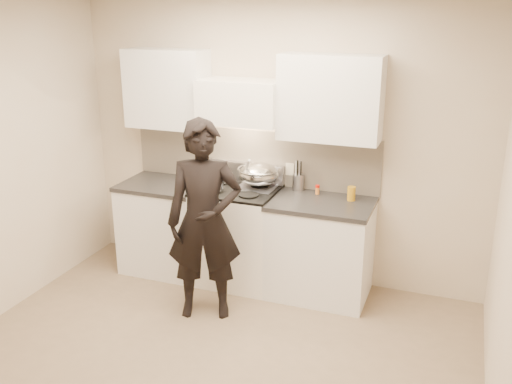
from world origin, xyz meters
TOP-DOWN VIEW (x-y plane):
  - ground_plane at (0.00, 0.00)m, footprint 4.00×4.00m
  - room_shell at (-0.06, 0.37)m, footprint 4.04×3.54m
  - stove at (-0.30, 1.42)m, footprint 0.76×0.65m
  - counter_right at (0.53, 1.43)m, footprint 0.92×0.67m
  - counter_left at (-1.08, 1.43)m, footprint 0.82×0.67m
  - wok at (-0.13, 1.57)m, footprint 0.41×0.49m
  - stock_pot at (-0.48, 1.28)m, footprint 0.28×0.28m
  - utensil_crock at (0.23, 1.67)m, footprint 0.11×0.11m
  - spice_jar at (0.44, 1.61)m, footprint 0.04×0.04m
  - oil_glass at (0.77, 1.55)m, footprint 0.07×0.07m
  - person at (-0.31, 0.74)m, footprint 0.74×0.62m

SIDE VIEW (x-z plane):
  - ground_plane at x=0.00m, z-range 0.00..0.00m
  - counter_right at x=0.53m, z-range 0.00..0.92m
  - counter_left at x=-1.08m, z-range 0.00..0.92m
  - stove at x=-0.30m, z-range 0.00..0.95m
  - person at x=-0.31m, z-range 0.00..1.74m
  - spice_jar at x=0.44m, z-range 0.92..1.01m
  - oil_glass at x=0.77m, z-range 0.92..1.05m
  - utensil_crock at x=0.23m, z-range 0.87..1.15m
  - stock_pot at x=-0.48m, z-range 0.96..1.10m
  - wok at x=-0.13m, z-range 0.90..1.23m
  - room_shell at x=-0.06m, z-range 0.25..2.95m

